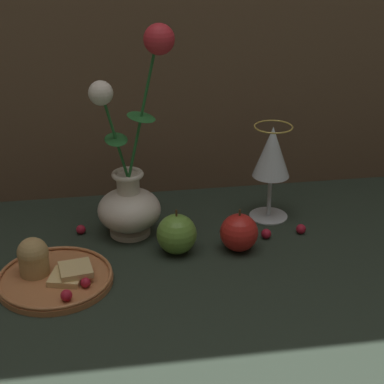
{
  "coord_description": "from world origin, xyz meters",
  "views": [
    {
      "loc": [
        -0.15,
        -0.99,
        0.59
      ],
      "look_at": [
        0.01,
        0.02,
        0.1
      ],
      "focal_mm": 60.0,
      "sensor_mm": 36.0,
      "label": 1
    }
  ],
  "objects": [
    {
      "name": "berry_near_plate",
      "position": [
        0.14,
        0.01,
        0.01
      ],
      "size": [
        0.02,
        0.02,
        0.02
      ],
      "primitive_type": "sphere",
      "color": "#AD192D",
      "rests_on": "ground_plane"
    },
    {
      "name": "plate_with_pastries",
      "position": [
        -0.24,
        -0.08,
        0.02
      ],
      "size": [
        0.19,
        0.19,
        0.07
      ],
      "color": "#B77042",
      "rests_on": "ground_plane"
    },
    {
      "name": "ground_plane",
      "position": [
        0.0,
        0.0,
        0.0
      ],
      "size": [
        2.4,
        2.4,
        0.0
      ],
      "primitive_type": "plane",
      "color": "#232D23",
      "rests_on": "ground"
    },
    {
      "name": "apple_beside_vase",
      "position": [
        -0.03,
        -0.01,
        0.04
      ],
      "size": [
        0.07,
        0.07,
        0.08
      ],
      "color": "#669938",
      "rests_on": "ground_plane"
    },
    {
      "name": "berry_front_center",
      "position": [
        -0.19,
        0.08,
        0.01
      ],
      "size": [
        0.02,
        0.02,
        0.02
      ],
      "primitive_type": "sphere",
      "color": "#AD192D",
      "rests_on": "ground_plane"
    },
    {
      "name": "wine_glass",
      "position": [
        0.17,
        0.09,
        0.13
      ],
      "size": [
        0.08,
        0.08,
        0.19
      ],
      "color": "silver",
      "rests_on": "ground_plane"
    },
    {
      "name": "vase",
      "position": [
        -0.1,
        0.06,
        0.1
      ],
      "size": [
        0.15,
        0.12,
        0.39
      ],
      "color": "silver",
      "rests_on": "ground_plane"
    },
    {
      "name": "apple_near_glass",
      "position": [
        0.08,
        -0.02,
        0.03
      ],
      "size": [
        0.07,
        0.07,
        0.08
      ],
      "color": "red",
      "rests_on": "ground_plane"
    },
    {
      "name": "berry_by_glass_stem",
      "position": [
        0.21,
        0.02,
        0.01
      ],
      "size": [
        0.02,
        0.02,
        0.02
      ],
      "primitive_type": "sphere",
      "color": "#AD192D",
      "rests_on": "ground_plane"
    }
  ]
}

